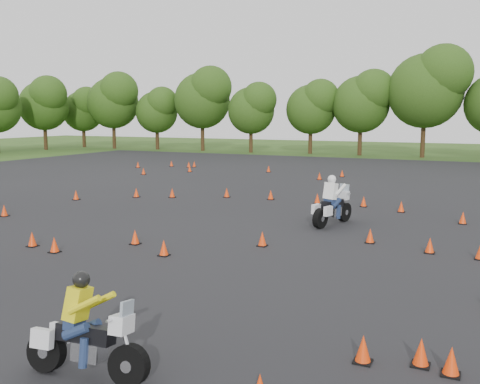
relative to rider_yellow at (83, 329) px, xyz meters
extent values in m
plane|color=#2D5119|center=(-2.99, 8.22, -0.84)|extent=(140.00, 140.00, 0.00)
plane|color=black|center=(-2.99, 14.22, -0.83)|extent=(62.00, 62.00, 0.00)
cone|color=#FF3E0A|center=(4.72, 2.71, -0.61)|extent=(0.26, 0.26, 0.45)
cone|color=#FF3E0A|center=(-19.44, 28.55, -0.61)|extent=(0.26, 0.26, 0.45)
cone|color=#FF3E0A|center=(-2.97, 6.84, -0.61)|extent=(0.26, 0.26, 0.45)
cone|color=#FF3E0A|center=(-12.62, 13.91, -0.61)|extent=(0.26, 0.26, 0.45)
cone|color=#FF3E0A|center=(2.23, 11.00, -0.61)|extent=(0.26, 0.26, 0.45)
cone|color=#FF3E0A|center=(-6.29, 17.74, -0.61)|extent=(0.26, 0.26, 0.45)
cone|color=#FF3E0A|center=(-3.25, 29.08, -0.61)|extent=(0.26, 0.26, 0.45)
cone|color=#FF3E0A|center=(4.82, 15.56, -0.61)|extent=(0.26, 0.26, 0.45)
cone|color=#FF3E0A|center=(-14.12, 27.49, -0.61)|extent=(0.26, 0.26, 0.45)
cone|color=#FF3E0A|center=(-0.79, 9.14, -0.61)|extent=(0.26, 0.26, 0.45)
cone|color=#FF3E0A|center=(-4.59, 7.65, -0.61)|extent=(0.26, 0.26, 0.45)
cone|color=#FF3E0A|center=(-6.18, 5.77, -0.61)|extent=(0.26, 0.26, 0.45)
cone|color=#FF3E0A|center=(-1.59, 17.83, -0.61)|extent=(0.26, 0.26, 0.45)
cone|color=#FF3E0A|center=(5.19, 2.57, -0.61)|extent=(0.26, 0.26, 0.45)
cone|color=#FF3E0A|center=(-8.83, 29.76, -0.61)|extent=(0.26, 0.26, 0.45)
cone|color=#FF3E0A|center=(-15.63, 30.80, -0.61)|extent=(0.26, 0.26, 0.45)
cone|color=#FF3E0A|center=(-15.87, 30.37, -0.61)|extent=(0.26, 0.26, 0.45)
cone|color=#FF3E0A|center=(4.11, 10.46, -0.61)|extent=(0.26, 0.26, 0.45)
cone|color=#FF3E0A|center=(-4.17, 26.91, -0.61)|extent=(0.26, 0.26, 0.45)
cone|color=#FF3E0A|center=(5.50, 10.32, -0.61)|extent=(0.26, 0.26, 0.45)
cone|color=#FF3E0A|center=(3.82, 2.43, -0.61)|extent=(0.26, 0.26, 0.45)
cone|color=#FF3E0A|center=(-7.35, 6.04, -0.61)|extent=(0.26, 0.26, 0.45)
cone|color=#FF3E0A|center=(-4.02, 18.02, -0.61)|extent=(0.26, 0.26, 0.45)
cone|color=#FF3E0A|center=(-12.30, 9.34, -0.61)|extent=(0.26, 0.26, 0.45)
cone|color=#FF3E0A|center=(0.57, 17.86, -0.61)|extent=(0.26, 0.26, 0.45)
cone|color=#FF3E0A|center=(-8.75, 16.53, -0.61)|extent=(0.26, 0.26, 0.45)
cone|color=#FF3E0A|center=(-16.18, 24.66, -0.61)|extent=(0.26, 0.26, 0.45)
cone|color=#FF3E0A|center=(-10.44, 15.84, -0.61)|extent=(0.26, 0.26, 0.45)
cone|color=#FF3E0A|center=(-17.60, 30.56, -0.61)|extent=(0.26, 0.26, 0.45)
cone|color=#FF3E0A|center=(2.31, 17.15, -0.61)|extent=(0.26, 0.26, 0.45)
camera|label=1|loc=(5.51, -6.12, 3.28)|focal=40.00mm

